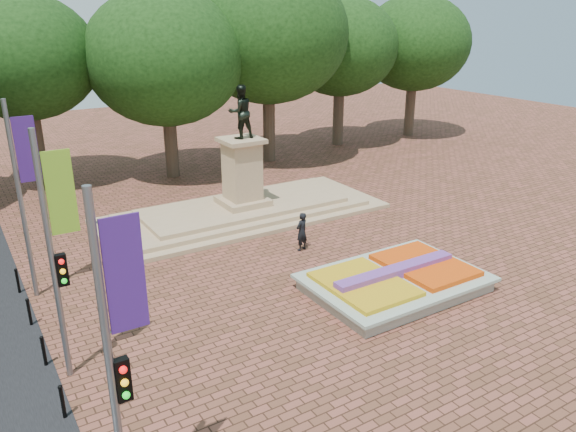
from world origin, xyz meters
name	(u,v)px	position (x,y,z in m)	size (l,w,h in m)	color
ground	(340,276)	(0.00, 0.00, 0.00)	(90.00, 90.00, 0.00)	brown
flower_bed	(395,280)	(1.03, -2.00, 0.38)	(6.30, 4.30, 0.91)	gray
monument	(243,198)	(0.00, 8.00, 0.88)	(14.00, 6.00, 6.40)	tan
tree_row_back	(199,61)	(2.33, 18.00, 6.67)	(44.80, 8.80, 10.43)	#3C2920
banner_poles	(58,251)	(-10.08, -1.31, 3.88)	(0.88, 11.17, 7.00)	slate
bollard_row	(52,373)	(-10.70, -1.50, 0.53)	(0.12, 13.12, 0.98)	black
pedestrian	(302,232)	(0.11, 2.86, 0.84)	(0.61, 0.40, 1.68)	black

